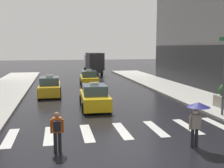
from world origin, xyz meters
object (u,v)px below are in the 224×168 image
at_px(pedestrian_with_umbrella, 197,112).
at_px(pedestrian_with_backpack, 57,129).
at_px(taxi_third, 89,79).
at_px(box_truck, 94,62).
at_px(taxi_lead, 94,97).
at_px(taxi_second, 50,87).

distance_m(pedestrian_with_umbrella, pedestrian_with_backpack, 5.81).
relative_size(taxi_third, box_truck, 0.61).
height_order(box_truck, pedestrian_with_backpack, box_truck).
bearing_deg(taxi_third, taxi_lead, -94.74).
bearing_deg(taxi_lead, pedestrian_with_backpack, -108.47).
bearing_deg(taxi_lead, taxi_third, 85.26).
bearing_deg(pedestrian_with_umbrella, pedestrian_with_backpack, 173.66).
distance_m(taxi_lead, pedestrian_with_umbrella, 8.93).
bearing_deg(box_truck, pedestrian_with_backpack, -100.38).
xyz_separation_m(taxi_second, taxi_third, (4.12, 5.53, 0.00)).
bearing_deg(taxi_second, taxi_lead, -60.13).
height_order(taxi_third, box_truck, box_truck).
bearing_deg(box_truck, taxi_lead, -97.61).
bearing_deg(taxi_second, box_truck, 70.44).
bearing_deg(taxi_lead, taxi_second, 119.87).
bearing_deg(taxi_second, pedestrian_with_backpack, -87.24).
relative_size(taxi_lead, taxi_third, 1.00).
relative_size(taxi_third, pedestrian_with_umbrella, 2.37).
relative_size(taxi_lead, box_truck, 0.61).
bearing_deg(pedestrian_with_backpack, taxi_second, 92.76).
relative_size(taxi_lead, taxi_second, 1.01).
xyz_separation_m(taxi_lead, pedestrian_with_backpack, (-2.56, -7.67, 0.25)).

